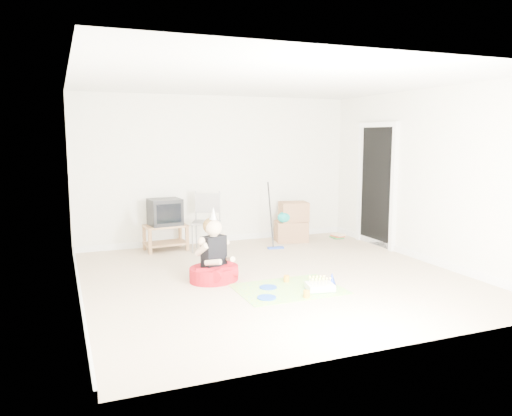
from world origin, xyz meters
name	(u,v)px	position (x,y,z in m)	size (l,w,h in m)	color
ground	(274,277)	(0.00, 0.00, 0.00)	(5.00, 5.00, 0.00)	#C5AC8D
doorway_recess	(377,187)	(2.48, 1.20, 1.02)	(0.02, 0.90, 2.05)	black
tv_stand	(166,235)	(-1.03, 2.15, 0.26)	(0.72, 0.49, 0.43)	#9F7148
crt_tv	(165,212)	(-1.03, 2.15, 0.65)	(0.51, 0.42, 0.44)	black
folding_chair	(206,222)	(-0.41, 1.86, 0.48)	(0.58, 0.57, 0.98)	gray
cardboard_boxes	(292,223)	(1.25, 2.03, 0.34)	(0.65, 0.54, 0.71)	#976A49
floor_mop	(276,233)	(0.73, 1.57, 0.26)	(0.29, 0.37, 1.11)	#2241AC
book_pile	(337,236)	(2.17, 1.96, 0.04)	(0.20, 0.25, 0.08)	#277632
seated_woman	(214,265)	(-0.80, 0.14, 0.22)	(0.89, 0.89, 0.99)	#AC0F1A
party_mat	(289,289)	(-0.04, -0.57, 0.00)	(1.30, 0.94, 0.01)	#EE327F
birthday_cake	(320,287)	(0.28, -0.77, 0.05)	(0.37, 0.32, 0.15)	white
blue_plate_near	(268,287)	(-0.27, -0.44, 0.01)	(0.22, 0.22, 0.01)	#1646B7
blue_plate_far	(267,297)	(-0.44, -0.80, 0.01)	(0.23, 0.23, 0.01)	#1646B7
orange_cup_near	(286,278)	(0.06, -0.28, 0.05)	(0.07, 0.07, 0.09)	orange
orange_cup_far	(307,294)	(0.00, -0.96, 0.05)	(0.07, 0.07, 0.09)	orange
blue_party_hat	(332,279)	(0.52, -0.67, 0.09)	(0.12, 0.12, 0.17)	#1A35BC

